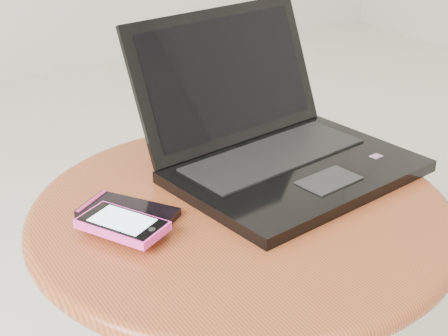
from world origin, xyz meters
TOP-DOWN VIEW (x-y plane):
  - table at (-0.08, -0.05)m, footprint 0.56×0.56m
  - laptop at (0.02, 0.02)m, footprint 0.37×0.35m
  - phone_black at (-0.22, -0.00)m, footprint 0.12×0.13m
  - phone_pink at (-0.24, -0.04)m, footprint 0.10×0.12m

SIDE VIEW (x-z plane):
  - table at x=-0.08m, z-range 0.13..0.57m
  - phone_black at x=-0.22m, z-range 0.44..0.45m
  - phone_pink at x=-0.24m, z-range 0.45..0.46m
  - laptop at x=0.02m, z-range 0.38..0.58m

